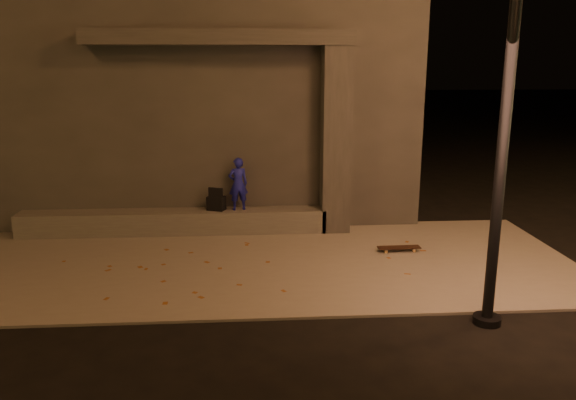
{
  "coord_description": "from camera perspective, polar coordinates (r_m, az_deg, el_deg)",
  "views": [
    {
      "loc": [
        0.03,
        -7.04,
        3.35
      ],
      "look_at": [
        0.65,
        2.0,
        1.1
      ],
      "focal_mm": 35.0,
      "sensor_mm": 36.0,
      "label": 1
    }
  ],
  "objects": [
    {
      "name": "building",
      "position": [
        13.6,
        -8.38,
        10.64
      ],
      "size": [
        9.0,
        5.1,
        5.22
      ],
      "color": "#343230",
      "rests_on": "ground"
    },
    {
      "name": "backpack",
      "position": [
        11.15,
        -7.3,
        -0.21
      ],
      "size": [
        0.39,
        0.32,
        0.47
      ],
      "rotation": [
        0.0,
        0.0,
        -0.36
      ],
      "color": "black",
      "rests_on": "ledge"
    },
    {
      "name": "sidewalk",
      "position": [
        9.64,
        -3.86,
        -6.33
      ],
      "size": [
        11.0,
        4.4,
        0.04
      ],
      "primitive_type": "cube",
      "color": "slate",
      "rests_on": "ground"
    },
    {
      "name": "ledge",
      "position": [
        11.33,
        -11.52,
        -2.17
      ],
      "size": [
        6.0,
        0.55,
        0.45
      ],
      "primitive_type": "cube",
      "color": "#504E49",
      "rests_on": "sidewalk"
    },
    {
      "name": "ground",
      "position": [
        7.8,
        -3.82,
        -11.56
      ],
      "size": [
        120.0,
        120.0,
        0.0
      ],
      "primitive_type": "plane",
      "color": "black",
      "rests_on": "ground"
    },
    {
      "name": "canopy",
      "position": [
        10.87,
        -6.97,
        16.08
      ],
      "size": [
        5.0,
        0.7,
        0.28
      ],
      "primitive_type": "cube",
      "color": "#343230",
      "rests_on": "column"
    },
    {
      "name": "skateboarder",
      "position": [
        11.05,
        -5.09,
        1.64
      ],
      "size": [
        0.42,
        0.32,
        1.04
      ],
      "primitive_type": "imported",
      "rotation": [
        0.0,
        0.0,
        3.34
      ],
      "color": "navy",
      "rests_on": "ledge"
    },
    {
      "name": "skateboard",
      "position": [
        10.26,
        11.21,
        -4.78
      ],
      "size": [
        0.77,
        0.22,
        0.08
      ],
      "rotation": [
        0.0,
        0.0,
        0.03
      ],
      "color": "black",
      "rests_on": "sidewalk"
    },
    {
      "name": "street_lamp_0",
      "position": [
        7.28,
        22.12,
        17.53
      ],
      "size": [
        0.36,
        0.36,
        6.91
      ],
      "color": "black",
      "rests_on": "ground"
    },
    {
      "name": "column",
      "position": [
        11.03,
        4.88,
        5.99
      ],
      "size": [
        0.55,
        0.55,
        3.6
      ],
      "primitive_type": "cube",
      "color": "#343230",
      "rests_on": "sidewalk"
    }
  ]
}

